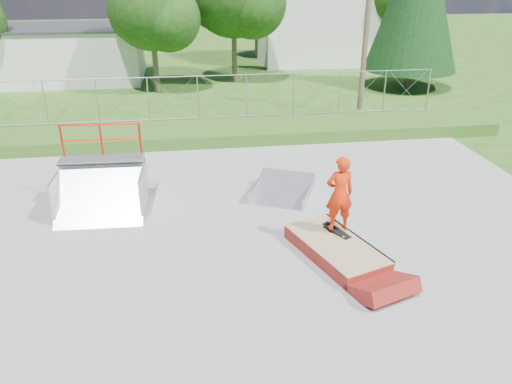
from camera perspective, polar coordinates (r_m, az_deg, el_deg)
ground at (r=11.71m, az=-4.32°, el=-8.44°), size 120.00×120.00×0.00m
concrete_pad at (r=11.70m, az=-4.32°, el=-8.35°), size 20.00×16.00×0.04m
grass_berm at (r=20.27m, az=-6.37°, el=6.84°), size 24.00×3.00×0.50m
grind_box at (r=12.07m, az=9.06°, el=-6.50°), size 2.09×2.95×0.40m
quarter_pipe at (r=14.16m, az=-17.55°, el=1.82°), size 2.40×2.06×2.33m
flat_bank_ramp at (r=14.88m, az=3.02°, el=0.27°), size 2.24×2.29×0.51m
skateboard at (r=12.37m, az=9.22°, el=-4.41°), size 0.60×0.79×0.13m
skater at (r=11.95m, az=9.51°, el=-0.50°), size 0.70×0.47×1.86m
chain_link_fence at (r=20.93m, az=-6.64°, el=10.66°), size 20.00×0.06×1.80m
utility_building_flat at (r=33.04m, az=-21.91°, el=14.39°), size 10.00×6.00×3.00m
gable_house at (r=37.16m, az=7.11°, el=20.46°), size 8.40×6.08×8.94m
utility_pole at (r=23.38m, az=12.56°, el=18.19°), size 0.24×0.24×8.00m
tree_left_near at (r=27.76m, az=-11.39°, el=19.71°), size 4.76×4.48×6.65m
tree_back_mid at (r=38.21m, az=0.47°, el=20.44°), size 4.08×3.84×5.70m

